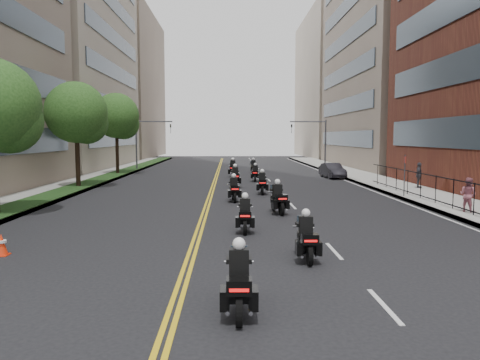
% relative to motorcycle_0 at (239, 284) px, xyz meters
% --- Properties ---
extents(ground, '(160.00, 160.00, 0.00)m').
position_rel_motorcycle_0_xyz_m(ground, '(0.04, 0.36, -0.64)').
color(ground, black).
rests_on(ground, ground).
extents(sidewalk_right, '(4.00, 90.00, 0.15)m').
position_rel_motorcycle_0_xyz_m(sidewalk_right, '(12.04, 25.36, -0.56)').
color(sidewalk_right, gray).
rests_on(sidewalk_right, ground).
extents(sidewalk_left, '(4.00, 90.00, 0.15)m').
position_rel_motorcycle_0_xyz_m(sidewalk_left, '(-11.96, 25.36, -0.56)').
color(sidewalk_left, gray).
rests_on(sidewalk_left, ground).
extents(grass_strip, '(2.00, 90.00, 0.04)m').
position_rel_motorcycle_0_xyz_m(grass_strip, '(-11.16, 25.36, -0.47)').
color(grass_strip, '#153312').
rests_on(grass_strip, sidewalk_left).
extents(building_right_tan, '(15.11, 28.00, 30.00)m').
position_rel_motorcycle_0_xyz_m(building_right_tan, '(21.52, 48.36, 14.36)').
color(building_right_tan, gray).
rests_on(building_right_tan, ground).
extents(building_right_far, '(15.00, 28.00, 26.00)m').
position_rel_motorcycle_0_xyz_m(building_right_far, '(21.54, 78.36, 12.36)').
color(building_right_far, '#A79A87').
rests_on(building_right_far, ground).
extents(building_left_mid, '(16.11, 28.00, 34.00)m').
position_rel_motorcycle_0_xyz_m(building_left_mid, '(-21.94, 48.36, 16.36)').
color(building_left_mid, '#A79A87').
rests_on(building_left_mid, ground).
extents(building_left_far, '(16.00, 28.00, 26.00)m').
position_rel_motorcycle_0_xyz_m(building_left_far, '(-21.96, 78.36, 12.36)').
color(building_left_far, gray).
rests_on(building_left_far, ground).
extents(iron_fence, '(0.05, 28.00, 1.50)m').
position_rel_motorcycle_0_xyz_m(iron_fence, '(11.04, 12.36, 0.26)').
color(iron_fence, black).
rests_on(iron_fence, sidewalk_right).
extents(street_trees, '(4.40, 38.40, 7.98)m').
position_rel_motorcycle_0_xyz_m(street_trees, '(-11.01, 18.97, 4.49)').
color(street_trees, '#332216').
rests_on(street_trees, ground).
extents(traffic_signal_right, '(4.09, 0.20, 5.60)m').
position_rel_motorcycle_0_xyz_m(traffic_signal_right, '(9.58, 42.36, 3.06)').
color(traffic_signal_right, '#3F3F44').
rests_on(traffic_signal_right, ground).
extents(traffic_signal_left, '(4.09, 0.20, 5.60)m').
position_rel_motorcycle_0_xyz_m(traffic_signal_left, '(-9.50, 42.36, 3.06)').
color(traffic_signal_left, '#3F3F44').
rests_on(traffic_signal_left, ground).
extents(motorcycle_0, '(0.51, 2.19, 1.62)m').
position_rel_motorcycle_0_xyz_m(motorcycle_0, '(0.00, 0.00, 0.00)').
color(motorcycle_0, black).
rests_on(motorcycle_0, ground).
extents(motorcycle_1, '(0.49, 2.12, 1.56)m').
position_rel_motorcycle_0_xyz_m(motorcycle_1, '(2.14, 4.30, -0.02)').
color(motorcycle_1, black).
rests_on(motorcycle_1, ground).
extents(motorcycle_2, '(0.49, 2.10, 1.55)m').
position_rel_motorcycle_0_xyz_m(motorcycle_2, '(0.42, 8.57, -0.03)').
color(motorcycle_2, black).
rests_on(motorcycle_2, ground).
extents(motorcycle_3, '(0.69, 2.27, 1.68)m').
position_rel_motorcycle_0_xyz_m(motorcycle_3, '(2.18, 12.98, 0.02)').
color(motorcycle_3, black).
rests_on(motorcycle_3, ground).
extents(motorcycle_4, '(0.55, 2.20, 1.63)m').
position_rel_motorcycle_0_xyz_m(motorcycle_4, '(0.07, 17.31, 0.00)').
color(motorcycle_4, black).
rests_on(motorcycle_4, ground).
extents(motorcycle_5, '(0.52, 2.21, 1.63)m').
position_rel_motorcycle_0_xyz_m(motorcycle_5, '(1.96, 20.79, 0.01)').
color(motorcycle_5, black).
rests_on(motorcycle_5, ground).
extents(motorcycle_6, '(0.55, 2.34, 1.73)m').
position_rel_motorcycle_0_xyz_m(motorcycle_6, '(0.24, 25.17, 0.04)').
color(motorcycle_6, black).
rests_on(motorcycle_6, ground).
extents(motorcycle_7, '(0.54, 2.09, 1.54)m').
position_rel_motorcycle_0_xyz_m(motorcycle_7, '(1.99, 29.53, -0.03)').
color(motorcycle_7, black).
rests_on(motorcycle_7, ground).
extents(motorcycle_8, '(0.57, 2.46, 1.81)m').
position_rel_motorcycle_0_xyz_m(motorcycle_8, '(0.14, 33.63, 0.08)').
color(motorcycle_8, black).
rests_on(motorcycle_8, ground).
extents(motorcycle_9, '(0.61, 2.15, 1.59)m').
position_rel_motorcycle_0_xyz_m(motorcycle_9, '(2.29, 37.93, -0.01)').
color(motorcycle_9, black).
rests_on(motorcycle_9, ground).
extents(parked_sedan, '(1.82, 4.22, 1.35)m').
position_rel_motorcycle_0_xyz_m(parked_sedan, '(9.16, 32.43, 0.04)').
color(parked_sedan, black).
rests_on(parked_sedan, ground).
extents(pedestrian_b, '(0.96, 1.02, 1.66)m').
position_rel_motorcycle_0_xyz_m(pedestrian_b, '(11.24, 12.31, 0.34)').
color(pedestrian_b, '#9A5461').
rests_on(pedestrian_b, sidewalk_right).
extents(pedestrian_c, '(0.75, 1.14, 1.80)m').
position_rel_motorcycle_0_xyz_m(pedestrian_c, '(13.14, 22.76, 0.41)').
color(pedestrian_c, '#38383E').
rests_on(pedestrian_c, sidewalk_right).
extents(traffic_cone, '(0.42, 0.42, 0.69)m').
position_rel_motorcycle_0_xyz_m(traffic_cone, '(-7.42, 5.06, -0.30)').
color(traffic_cone, red).
rests_on(traffic_cone, ground).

